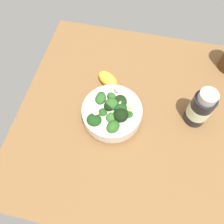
# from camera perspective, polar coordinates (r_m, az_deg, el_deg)

# --- Properties ---
(ground_plane) EXTENTS (0.69, 0.69, 0.05)m
(ground_plane) POSITION_cam_1_polar(r_m,az_deg,el_deg) (0.74, 4.90, -1.37)
(ground_plane) COLOR brown
(bowl_of_broccoli) EXTENTS (0.17, 0.17, 0.09)m
(bowl_of_broccoli) POSITION_cam_1_polar(r_m,az_deg,el_deg) (0.67, 0.02, -0.12)
(bowl_of_broccoli) COLOR silver
(bowl_of_broccoli) RESTS_ON ground_plane
(lemon_wedge) EXTENTS (0.07, 0.08, 0.04)m
(lemon_wedge) POSITION_cam_1_polar(r_m,az_deg,el_deg) (0.76, -1.02, 7.91)
(lemon_wedge) COLOR yellow
(lemon_wedge) RESTS_ON ground_plane
(bottle_short) EXTENTS (0.06, 0.06, 0.13)m
(bottle_short) POSITION_cam_1_polar(r_m,az_deg,el_deg) (0.70, 20.57, 0.81)
(bottle_short) COLOR black
(bottle_short) RESTS_ON ground_plane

